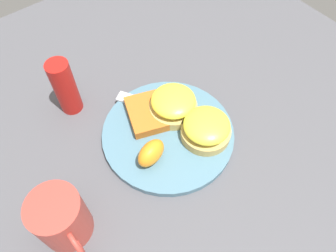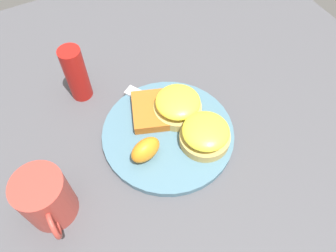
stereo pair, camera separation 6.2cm
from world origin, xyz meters
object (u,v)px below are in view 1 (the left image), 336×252
Objects in this scene: orange_wedge at (151,153)px; condiment_bottle at (65,87)px; hashbrown_patty at (148,113)px; fork at (155,107)px; sandwich_benedict_right at (173,104)px; sandwich_benedict_left at (206,128)px; cup at (61,219)px.

condiment_bottle is (-0.21, -0.05, 0.03)m from orange_wedge.
hashbrown_patty reaches higher than fork.
hashbrown_patty is (-0.02, -0.05, -0.01)m from sandwich_benedict_right.
sandwich_benedict_left is 0.08m from sandwich_benedict_right.
sandwich_benedict_right is 0.21m from condiment_bottle.
sandwich_benedict_left is 1.03× the size of hashbrown_patty.
sandwich_benedict_left is 0.12m from fork.
hashbrown_patty is 0.25m from cup.
sandwich_benedict_left is 0.55× the size of fork.
cup reaches higher than hashbrown_patty.
orange_wedge is 0.22m from condiment_bottle.
sandwich_benedict_left is at bearing 35.59° from condiment_bottle.
orange_wedge is at bearing -101.35° from sandwich_benedict_left.
sandwich_benedict_left reaches higher than fork.
hashbrown_patty is at bearing 147.60° from orange_wedge.
condiment_bottle reaches higher than orange_wedge.
sandwich_benedict_right reaches higher than hashbrown_patty.
orange_wedge is at bearing -32.40° from hashbrown_patty.
cup is (0.01, -0.18, 0.02)m from orange_wedge.
cup is at bearing -67.65° from hashbrown_patty.
fork is (-0.11, -0.04, -0.02)m from sandwich_benedict_left.
hashbrown_patty is 0.17m from condiment_bottle.
cup is 0.26m from condiment_bottle.
hashbrown_patty is at bearing -114.29° from sandwich_benedict_right.
condiment_bottle is at bearing -140.35° from hashbrown_patty.
cup is at bearing -68.08° from fork.
orange_wedge is (0.06, -0.10, -0.00)m from sandwich_benedict_right.
sandwich_benedict_right is at bearing 45.86° from condiment_bottle.
cup is at bearing -30.23° from condiment_bottle.
sandwich_benedict_left reaches higher than hashbrown_patty.
cup is (0.10, -0.26, 0.03)m from fork.
sandwich_benedict_left is 0.29m from cup.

